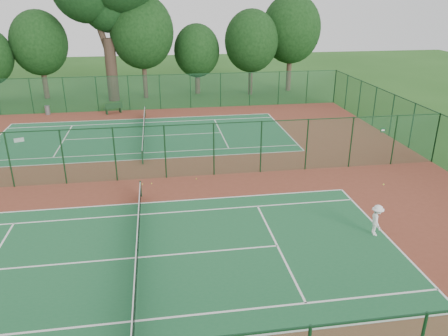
{
  "coord_description": "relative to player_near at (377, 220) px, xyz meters",
  "views": [
    {
      "loc": [
        1.25,
        -25.97,
        10.99
      ],
      "look_at": [
        4.83,
        -2.86,
        1.6
      ],
      "focal_mm": 35.0,
      "sensor_mm": 36.0,
      "label": 1
    }
  ],
  "objects": [
    {
      "name": "evergreen_row",
      "position": [
        -10.88,
        32.97,
        -0.81
      ],
      "size": [
        39.0,
        5.0,
        12.0
      ],
      "primitive_type": null,
      "color": "black",
      "rests_on": "ground"
    },
    {
      "name": "trash_bin",
      "position": [
        -20.75,
        26.24,
        -0.36
      ],
      "size": [
        0.52,
        0.52,
        0.87
      ],
      "primitive_type": "cylinder",
      "rotation": [
        0.0,
        0.0,
        0.08
      ],
      "color": "slate",
      "rests_on": "red_pad"
    },
    {
      "name": "stray_ball_a",
      "position": [
        -11.36,
        7.82,
        -0.76
      ],
      "size": [
        0.07,
        0.07,
        0.07
      ],
      "primitive_type": "sphere",
      "color": "yellow",
      "rests_on": "red_pad"
    },
    {
      "name": "tennis_net_far",
      "position": [
        -11.38,
        17.72,
        -0.26
      ],
      "size": [
        0.1,
        12.9,
        0.97
      ],
      "color": "#13351D",
      "rests_on": "ground"
    },
    {
      "name": "fence_north",
      "position": [
        -11.38,
        26.72,
        0.95
      ],
      "size": [
        40.0,
        0.09,
        3.5
      ],
      "color": "#17462E",
      "rests_on": "ground"
    },
    {
      "name": "tennis_net_near",
      "position": [
        -11.38,
        -0.28,
        -0.26
      ],
      "size": [
        0.1,
        12.9,
        0.97
      ],
      "color": "#143922",
      "rests_on": "ground"
    },
    {
      "name": "fence_east",
      "position": [
        8.62,
        8.72,
        0.95
      ],
      "size": [
        0.09,
        36.0,
        3.5
      ],
      "rotation": [
        0.0,
        0.0,
        1.57
      ],
      "color": "#184A2E",
      "rests_on": "ground"
    },
    {
      "name": "red_pad",
      "position": [
        -11.38,
        8.72,
        -0.8
      ],
      "size": [
        40.0,
        36.0,
        0.01
      ],
      "primitive_type": "cube",
      "color": "brown",
      "rests_on": "ground"
    },
    {
      "name": "bench",
      "position": [
        -14.43,
        25.61,
        -0.25
      ],
      "size": [
        1.77,
        1.17,
        1.06
      ],
      "rotation": [
        0.0,
        0.0,
        0.43
      ],
      "color": "black",
      "rests_on": "red_pad"
    },
    {
      "name": "court_far",
      "position": [
        -11.38,
        17.72,
        -0.79
      ],
      "size": [
        23.77,
        10.97,
        0.01
      ],
      "primitive_type": "cube",
      "color": "#1E613A",
      "rests_on": "red_pad"
    },
    {
      "name": "ground",
      "position": [
        -11.38,
        8.72,
        -0.81
      ],
      "size": [
        120.0,
        120.0,
        0.0
      ],
      "primitive_type": "plane",
      "color": "#24551A",
      "rests_on": "ground"
    },
    {
      "name": "stray_ball_b",
      "position": [
        -7.98,
        8.16,
        -0.76
      ],
      "size": [
        0.08,
        0.08,
        0.08
      ],
      "primitive_type": "sphere",
      "color": "gold",
      "rests_on": "red_pad"
    },
    {
      "name": "player_near",
      "position": [
        0.0,
        0.0,
        0.0
      ],
      "size": [
        0.8,
        1.12,
        1.58
      ],
      "primitive_type": "imported",
      "rotation": [
        0.0,
        0.0,
        1.34
      ],
      "color": "white",
      "rests_on": "court_near"
    },
    {
      "name": "fence_divider",
      "position": [
        -11.38,
        8.72,
        0.95
      ],
      "size": [
        40.0,
        0.09,
        3.5
      ],
      "color": "#184A29",
      "rests_on": "ground"
    },
    {
      "name": "court_near",
      "position": [
        -11.38,
        -0.28,
        -0.79
      ],
      "size": [
        23.77,
        10.97,
        0.01
      ],
      "primitive_type": "cube",
      "color": "#1D5E34",
      "rests_on": "red_pad"
    },
    {
      "name": "kit_bag",
      "position": [
        -21.2,
        17.82,
        -0.66
      ],
      "size": [
        0.78,
        0.51,
        0.28
      ],
      "primitive_type": "cube",
      "rotation": [
        0.0,
        0.0,
        0.36
      ],
      "color": "silver",
      "rests_on": "red_pad"
    },
    {
      "name": "stray_ball_c",
      "position": [
        -10.79,
        7.84,
        -0.76
      ],
      "size": [
        0.07,
        0.07,
        0.07
      ],
      "primitive_type": "sphere",
      "color": "yellow",
      "rests_on": "red_pad"
    }
  ]
}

